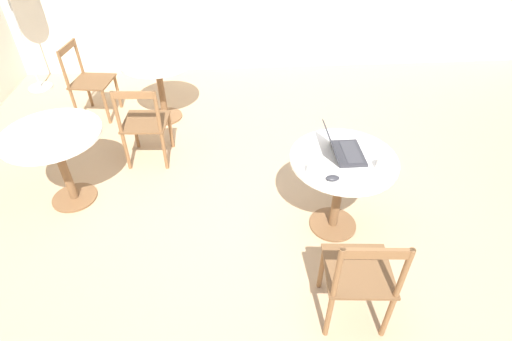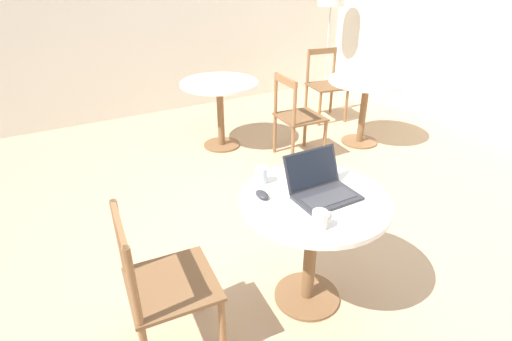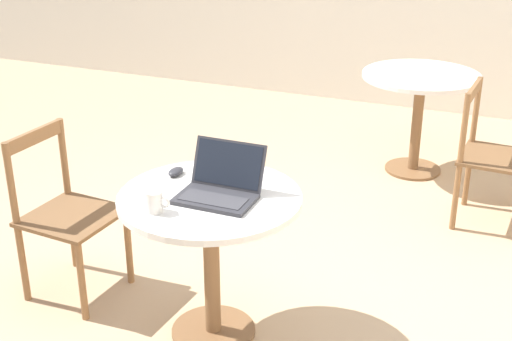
{
  "view_description": "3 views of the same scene",
  "coord_description": "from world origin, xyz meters",
  "px_view_note": "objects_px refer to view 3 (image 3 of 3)",
  "views": [
    {
      "loc": [
        -2.42,
        0.26,
        2.55
      ],
      "look_at": [
        -0.01,
        0.09,
        0.6
      ],
      "focal_mm": 28.0,
      "sensor_mm": 36.0,
      "label": 1
    },
    {
      "loc": [
        -1.24,
        -2.01,
        1.87
      ],
      "look_at": [
        -0.12,
        -0.03,
        0.66
      ],
      "focal_mm": 28.0,
      "sensor_mm": 36.0,
      "label": 2
    },
    {
      "loc": [
        1.21,
        -3.12,
        2.08
      ],
      "look_at": [
        -0.01,
        -0.16,
        0.69
      ],
      "focal_mm": 50.0,
      "sensor_mm": 36.0,
      "label": 3
    }
  ],
  "objects_px": {
    "mug": "(155,201)",
    "drinking_glass": "(204,157)",
    "chair_mid_left": "(490,156)",
    "laptop": "(220,187)",
    "chair_near_left": "(66,214)",
    "cafe_table_near": "(211,225)",
    "cafe_table_far": "(420,94)",
    "mouse": "(176,172)"
  },
  "relations": [
    {
      "from": "cafe_table_near",
      "to": "cafe_table_far",
      "type": "height_order",
      "value": "same"
    },
    {
      "from": "mug",
      "to": "mouse",
      "type": "bearing_deg",
      "value": 105.17
    },
    {
      "from": "drinking_glass",
      "to": "cafe_table_far",
      "type": "bearing_deg",
      "value": 71.74
    },
    {
      "from": "cafe_table_far",
      "to": "drinking_glass",
      "type": "bearing_deg",
      "value": -108.26
    },
    {
      "from": "cafe_table_near",
      "to": "cafe_table_far",
      "type": "distance_m",
      "value": 2.39
    },
    {
      "from": "cafe_table_near",
      "to": "chair_near_left",
      "type": "height_order",
      "value": "chair_near_left"
    },
    {
      "from": "cafe_table_near",
      "to": "mug",
      "type": "relative_size",
      "value": 7.26
    },
    {
      "from": "laptop",
      "to": "mouse",
      "type": "relative_size",
      "value": 3.38
    },
    {
      "from": "mug",
      "to": "drinking_glass",
      "type": "height_order",
      "value": "drinking_glass"
    },
    {
      "from": "mouse",
      "to": "mug",
      "type": "xyz_separation_m",
      "value": [
        0.1,
        -0.37,
        0.03
      ]
    },
    {
      "from": "laptop",
      "to": "drinking_glass",
      "type": "relative_size",
      "value": 3.46
    },
    {
      "from": "mouse",
      "to": "chair_near_left",
      "type": "bearing_deg",
      "value": -172.92
    },
    {
      "from": "laptop",
      "to": "drinking_glass",
      "type": "bearing_deg",
      "value": 127.62
    },
    {
      "from": "chair_near_left",
      "to": "chair_mid_left",
      "type": "bearing_deg",
      "value": 40.29
    },
    {
      "from": "cafe_table_far",
      "to": "laptop",
      "type": "height_order",
      "value": "laptop"
    },
    {
      "from": "chair_mid_left",
      "to": "mug",
      "type": "xyz_separation_m",
      "value": [
        -1.21,
        -1.93,
        0.34
      ]
    },
    {
      "from": "chair_near_left",
      "to": "chair_mid_left",
      "type": "xyz_separation_m",
      "value": [
        1.92,
        1.63,
        0.0
      ]
    },
    {
      "from": "chair_near_left",
      "to": "mug",
      "type": "xyz_separation_m",
      "value": [
        0.71,
        -0.3,
        0.34
      ]
    },
    {
      "from": "laptop",
      "to": "drinking_glass",
      "type": "xyz_separation_m",
      "value": [
        -0.22,
        0.28,
        0.0
      ]
    },
    {
      "from": "chair_near_left",
      "to": "mug",
      "type": "bearing_deg",
      "value": -22.78
    },
    {
      "from": "chair_mid_left",
      "to": "drinking_glass",
      "type": "xyz_separation_m",
      "value": [
        -1.23,
        -1.41,
        0.34
      ]
    },
    {
      "from": "mouse",
      "to": "drinking_glass",
      "type": "relative_size",
      "value": 1.02
    },
    {
      "from": "laptop",
      "to": "chair_near_left",
      "type": "bearing_deg",
      "value": 175.92
    },
    {
      "from": "chair_mid_left",
      "to": "mouse",
      "type": "height_order",
      "value": "chair_mid_left"
    },
    {
      "from": "chair_near_left",
      "to": "mug",
      "type": "relative_size",
      "value": 7.7
    },
    {
      "from": "chair_mid_left",
      "to": "mug",
      "type": "relative_size",
      "value": 7.7
    },
    {
      "from": "cafe_table_near",
      "to": "laptop",
      "type": "distance_m",
      "value": 0.2
    },
    {
      "from": "chair_near_left",
      "to": "laptop",
      "type": "distance_m",
      "value": 0.96
    },
    {
      "from": "mouse",
      "to": "mug",
      "type": "distance_m",
      "value": 0.39
    },
    {
      "from": "mouse",
      "to": "drinking_glass",
      "type": "xyz_separation_m",
      "value": [
        0.08,
        0.14,
        0.03
      ]
    },
    {
      "from": "chair_near_left",
      "to": "drinking_glass",
      "type": "distance_m",
      "value": 0.79
    },
    {
      "from": "cafe_table_far",
      "to": "mouse",
      "type": "height_order",
      "value": "mouse"
    },
    {
      "from": "cafe_table_near",
      "to": "drinking_glass",
      "type": "height_order",
      "value": "drinking_glass"
    },
    {
      "from": "cafe_table_near",
      "to": "drinking_glass",
      "type": "distance_m",
      "value": 0.38
    },
    {
      "from": "chair_mid_left",
      "to": "mug",
      "type": "height_order",
      "value": "chair_mid_left"
    },
    {
      "from": "mouse",
      "to": "cafe_table_far",
      "type": "bearing_deg",
      "value": 71.01
    },
    {
      "from": "chair_mid_left",
      "to": "mug",
      "type": "distance_m",
      "value": 2.3
    },
    {
      "from": "laptop",
      "to": "mouse",
      "type": "bearing_deg",
      "value": 154.47
    },
    {
      "from": "cafe_table_near",
      "to": "mug",
      "type": "bearing_deg",
      "value": -122.18
    },
    {
      "from": "cafe_table_far",
      "to": "chair_mid_left",
      "type": "height_order",
      "value": "chair_mid_left"
    },
    {
      "from": "chair_mid_left",
      "to": "chair_near_left",
      "type": "bearing_deg",
      "value": -139.71
    },
    {
      "from": "drinking_glass",
      "to": "laptop",
      "type": "bearing_deg",
      "value": -52.38
    }
  ]
}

